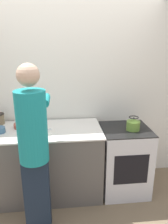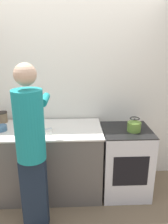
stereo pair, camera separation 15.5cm
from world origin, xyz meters
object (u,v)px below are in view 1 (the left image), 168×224
at_px(oven, 124,160).
at_px(person, 34,146).
at_px(knife, 41,131).
at_px(cutting_board, 39,132).
at_px(kettle, 133,124).
at_px(bowl_prep, 21,125).

xyz_separation_m(oven, person, (-1.10, -0.55, 0.54)).
distance_m(person, knife, 0.51).
bearing_deg(cutting_board, oven, 2.19).
xyz_separation_m(cutting_board, kettle, (1.17, -0.01, 0.05)).
height_order(oven, cutting_board, cutting_board).
height_order(oven, kettle, kettle).
bearing_deg(kettle, knife, 179.70).
xyz_separation_m(oven, kettle, (0.07, -0.05, 0.53)).
relative_size(oven, bowl_prep, 4.78).
bearing_deg(cutting_board, knife, -6.21).
height_order(knife, kettle, kettle).
xyz_separation_m(knife, kettle, (1.15, -0.01, 0.04)).
distance_m(knife, kettle, 1.15).
relative_size(person, kettle, 10.40).
distance_m(person, kettle, 1.27).
xyz_separation_m(person, kettle, (1.17, 0.50, -0.01)).
bearing_deg(oven, bowl_prep, 173.41).
bearing_deg(bowl_prep, knife, -37.47).
bearing_deg(cutting_board, bowl_prep, 140.34).
height_order(cutting_board, knife, knife).
xyz_separation_m(kettle, bowl_prep, (-1.41, 0.20, -0.04)).
bearing_deg(cutting_board, kettle, -0.41).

